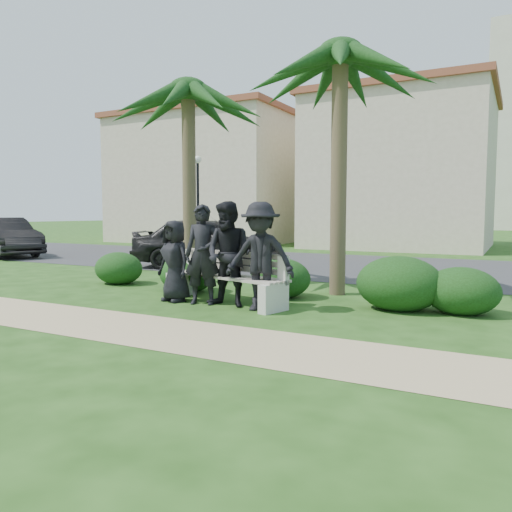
% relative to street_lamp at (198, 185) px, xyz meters
% --- Properties ---
extents(ground, '(160.00, 160.00, 0.00)m').
position_rel_street_lamp_xyz_m(ground, '(9.00, -12.00, -2.94)').
color(ground, '#1E4212').
rests_on(ground, ground).
extents(footpath, '(30.00, 1.60, 0.01)m').
position_rel_street_lamp_xyz_m(footpath, '(9.00, -13.80, -2.94)').
color(footpath, tan).
rests_on(footpath, ground).
extents(asphalt_street, '(160.00, 8.00, 0.01)m').
position_rel_street_lamp_xyz_m(asphalt_street, '(9.00, -4.00, -2.94)').
color(asphalt_street, '#2D2D30').
rests_on(asphalt_street, ground).
extents(stucco_bldg_left, '(10.40, 8.40, 7.30)m').
position_rel_street_lamp_xyz_m(stucco_bldg_left, '(-3.00, 6.00, 0.72)').
color(stucco_bldg_left, '#C5B594').
rests_on(stucco_bldg_left, ground).
extents(stucco_bldg_right, '(8.40, 8.40, 7.30)m').
position_rel_street_lamp_xyz_m(stucco_bldg_right, '(8.00, 6.00, 0.72)').
color(stucco_bldg_right, '#C5B594').
rests_on(stucco_bldg_right, ground).
extents(street_lamp, '(0.36, 0.36, 4.29)m').
position_rel_street_lamp_xyz_m(street_lamp, '(0.00, 0.00, 0.00)').
color(street_lamp, black).
rests_on(street_lamp, ground).
extents(park_bench, '(2.78, 1.25, 0.92)m').
position_rel_street_lamp_xyz_m(park_bench, '(8.44, -11.44, -2.53)').
color(park_bench, '#9F9485').
rests_on(park_bench, ground).
extents(man_a, '(0.84, 0.65, 1.52)m').
position_rel_street_lamp_xyz_m(man_a, '(7.53, -11.73, -2.18)').
color(man_a, black).
rests_on(man_a, ground).
extents(man_b, '(0.76, 0.62, 1.82)m').
position_rel_street_lamp_xyz_m(man_b, '(8.17, -11.74, -2.03)').
color(man_b, black).
rests_on(man_b, ground).
extents(man_c, '(0.93, 0.73, 1.87)m').
position_rel_street_lamp_xyz_m(man_c, '(8.71, -11.71, -2.01)').
color(man_c, black).
rests_on(man_c, ground).
extents(man_d, '(1.30, 0.89, 1.85)m').
position_rel_street_lamp_xyz_m(man_d, '(9.36, -11.77, -2.02)').
color(man_d, black).
rests_on(man_d, ground).
extents(hedge_a, '(1.18, 0.98, 0.77)m').
position_rel_street_lamp_xyz_m(hedge_a, '(4.92, -10.46, -2.56)').
color(hedge_a, black).
rests_on(hedge_a, ground).
extents(hedge_b, '(1.24, 1.02, 0.81)m').
position_rel_street_lamp_xyz_m(hedge_b, '(7.03, -10.65, -2.54)').
color(hedge_b, black).
rests_on(hedge_b, ground).
extents(hedge_c, '(1.16, 0.96, 0.75)m').
position_rel_street_lamp_xyz_m(hedge_c, '(9.09, -10.44, -2.57)').
color(hedge_c, black).
rests_on(hedge_c, ground).
extents(hedge_d, '(1.24, 1.02, 0.81)m').
position_rel_street_lamp_xyz_m(hedge_d, '(9.08, -10.39, -2.54)').
color(hedge_d, black).
rests_on(hedge_d, ground).
extents(hedge_e, '(1.47, 1.21, 0.96)m').
position_rel_street_lamp_xyz_m(hedge_e, '(11.44, -10.60, -2.46)').
color(hedge_e, black).
rests_on(hedge_e, ground).
extents(hedge_f, '(1.23, 1.02, 0.80)m').
position_rel_street_lamp_xyz_m(hedge_f, '(12.42, -10.47, -2.54)').
color(hedge_f, black).
rests_on(hedge_f, ground).
extents(palm_left, '(3.00, 3.00, 5.44)m').
position_rel_street_lamp_xyz_m(palm_left, '(6.24, -9.43, 1.53)').
color(palm_left, brown).
rests_on(palm_left, ground).
extents(palm_right, '(3.00, 3.00, 5.70)m').
position_rel_street_lamp_xyz_m(palm_right, '(9.97, -9.53, 1.79)').
color(palm_right, brown).
rests_on(palm_right, ground).
extents(car_a, '(4.90, 3.24, 1.55)m').
position_rel_street_lamp_xyz_m(car_a, '(4.86, -6.51, -2.17)').
color(car_a, black).
rests_on(car_a, ground).
extents(car_b, '(4.76, 2.92, 1.48)m').
position_rel_street_lamp_xyz_m(car_b, '(-4.28, -6.86, -2.20)').
color(car_b, black).
rests_on(car_b, ground).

